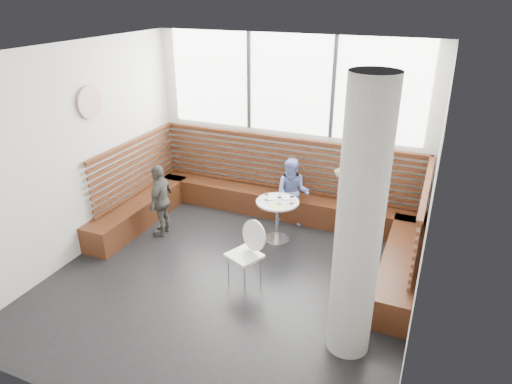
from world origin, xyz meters
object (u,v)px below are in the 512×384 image
at_px(cafe_chair, 246,248).
at_px(child_left, 161,200).
at_px(cafe_table, 277,212).
at_px(adult_man, 351,210).
at_px(concrete_column, 359,226).
at_px(child_back, 292,193).

bearing_deg(cafe_chair, child_left, -176.52).
relative_size(cafe_table, adult_man, 0.45).
distance_m(adult_man, child_left, 3.11).
xyz_separation_m(concrete_column, child_back, (-1.58, 2.58, -0.98)).
bearing_deg(child_back, cafe_chair, -98.53).
xyz_separation_m(child_back, child_left, (-1.93, -1.14, 0.01)).
bearing_deg(cafe_chair, adult_man, 70.98).
distance_m(concrete_column, child_back, 3.18).
height_order(cafe_table, adult_man, adult_man).
height_order(cafe_chair, adult_man, adult_man).
distance_m(concrete_column, adult_man, 2.17).
bearing_deg(concrete_column, child_back, 121.46).
xyz_separation_m(cafe_chair, child_left, (-1.88, 0.72, 0.08)).
bearing_deg(cafe_table, concrete_column, -50.52).
xyz_separation_m(cafe_chair, child_back, (0.05, 1.85, 0.07)).
height_order(concrete_column, child_back, concrete_column).
distance_m(cafe_table, cafe_chair, 1.26).
xyz_separation_m(concrete_column, cafe_table, (-1.63, 1.98, -1.08)).
bearing_deg(adult_man, cafe_table, 88.82).
bearing_deg(adult_man, concrete_column, -168.01).
distance_m(cafe_table, child_back, 0.61).
bearing_deg(child_back, child_left, -156.56).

